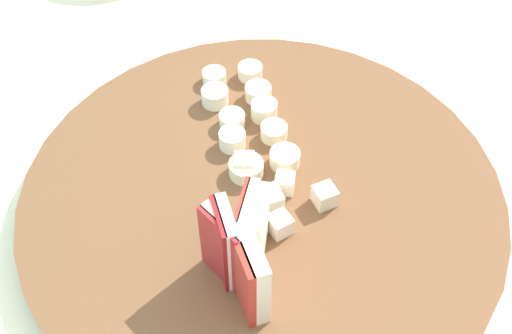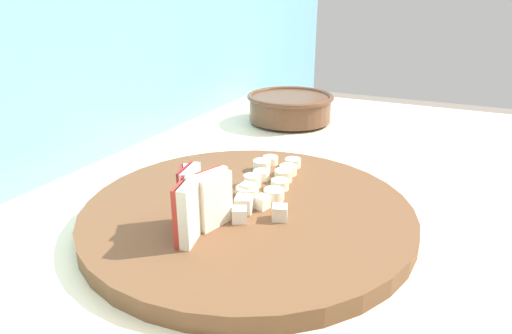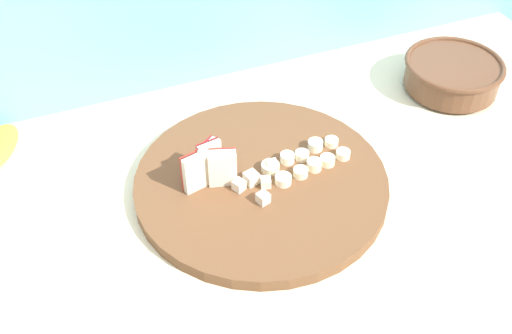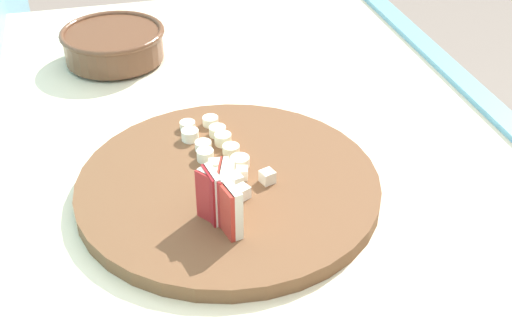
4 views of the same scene
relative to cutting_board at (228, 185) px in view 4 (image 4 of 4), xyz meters
The scene contains 5 objects.
cutting_board is the anchor object (origin of this frame).
apple_wedge_fan 0.09m from the cutting_board, 163.64° to the left, with size 0.09×0.05×0.07m.
apple_dice_pile 0.03m from the cutting_board, 142.23° to the right, with size 0.08×0.08×0.02m.
banana_slice_rows 0.07m from the cutting_board, ahead, with size 0.15×0.08×0.02m.
ceramic_bowl 0.44m from the cutting_board, 14.84° to the left, with size 0.18×0.18×0.06m.
Camera 4 is at (-0.68, 0.21, 1.46)m, focal length 46.99 mm.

